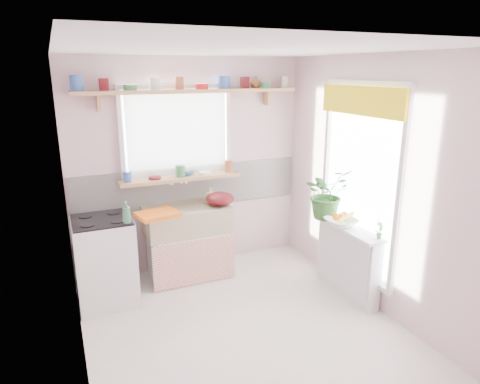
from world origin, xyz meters
name	(u,v)px	position (x,y,z in m)	size (l,w,h in m)	color
room	(268,163)	(0.66, 0.86, 1.37)	(3.20, 3.20, 3.20)	white
sink_unit	(187,241)	(-0.15, 1.29, 0.43)	(0.95, 0.65, 1.11)	white
cooker	(105,261)	(-1.10, 1.05, 0.46)	(0.58, 0.58, 0.93)	white
radiator_ledge	(348,259)	(1.30, 0.20, 0.40)	(0.22, 0.95, 0.78)	white
windowsill	(181,178)	(-0.15, 1.48, 1.14)	(1.40, 0.22, 0.04)	tan
pine_shelf	(191,91)	(0.00, 1.47, 2.12)	(2.52, 0.24, 0.04)	tan
shelf_crockery	(188,84)	(-0.02, 1.47, 2.19)	(2.47, 0.11, 0.12)	#3359A5
sill_crockery	(180,172)	(-0.15, 1.48, 1.22)	(1.35, 0.11, 0.12)	#3359A5
dish_tray	(157,214)	(-0.53, 1.10, 0.87)	(0.42, 0.32, 0.04)	orange
colander	(220,199)	(0.22, 1.20, 0.92)	(0.33, 0.33, 0.15)	#530E13
jade_plant	(327,193)	(1.21, 0.52, 1.05)	(0.50, 0.44, 0.56)	#2D6428
fruit_bowl	(341,222)	(1.21, 0.24, 0.81)	(0.32, 0.32, 0.08)	silver
herb_pot	(380,230)	(1.33, -0.20, 0.87)	(0.10, 0.07, 0.19)	#2C6E2C
soap_bottle_sink	(211,195)	(0.16, 1.34, 0.94)	(0.08, 0.08, 0.17)	#FFEE71
sill_cup	(184,171)	(-0.09, 1.54, 1.21)	(0.12, 0.12, 0.10)	white
sill_bowl	(186,172)	(-0.07, 1.54, 1.19)	(0.20, 0.20, 0.06)	#346BAC
shelf_vase	(256,82)	(0.83, 1.53, 2.21)	(0.13, 0.13, 0.13)	#99572F
cooker_bottle	(126,212)	(-0.88, 0.83, 1.02)	(0.08, 0.08, 0.22)	#3D7A54
fruit	(342,216)	(1.22, 0.24, 0.88)	(0.20, 0.14, 0.10)	orange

